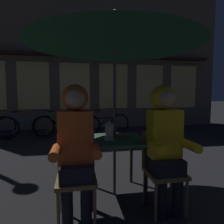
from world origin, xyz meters
TOP-DOWN VIEW (x-y plane):
  - ground_plane at (0.00, 0.00)m, footprint 60.00×60.00m
  - cafe_table at (0.00, 0.00)m, footprint 0.72×0.72m
  - patio_umbrella at (0.00, 0.00)m, footprint 2.10×2.10m
  - lantern at (-0.08, -0.05)m, footprint 0.11×0.11m
  - chair_left at (-0.48, -0.37)m, footprint 0.40×0.40m
  - chair_right at (0.48, -0.37)m, footprint 0.40×0.40m
  - person_left_hooded at (-0.48, -0.43)m, footprint 0.45×0.56m
  - person_right_hooded at (0.48, -0.43)m, footprint 0.45×0.56m
  - shopfront_building at (0.21, 5.40)m, footprint 10.00×0.93m
  - bicycle_second at (-1.94, 3.68)m, footprint 1.66×0.34m
  - bicycle_third at (-0.96, 3.68)m, footprint 1.68×0.08m
  - bicycle_fourth at (0.43, 3.76)m, footprint 1.65×0.44m
  - book at (0.13, 0.10)m, footprint 0.24×0.21m

SIDE VIEW (x-z plane):
  - ground_plane at x=0.00m, z-range 0.00..0.00m
  - bicycle_second at x=-1.94m, z-range -0.07..0.77m
  - bicycle_third at x=-0.96m, z-range -0.07..0.77m
  - bicycle_fourth at x=0.43m, z-range -0.07..0.77m
  - chair_left at x=-0.48m, z-range 0.05..0.92m
  - chair_right at x=0.48m, z-range 0.05..0.92m
  - cafe_table at x=0.00m, z-range 0.27..1.01m
  - book at x=0.13m, z-range 0.74..0.76m
  - person_left_hooded at x=-0.48m, z-range 0.15..1.55m
  - person_right_hooded at x=0.48m, z-range 0.15..1.55m
  - lantern at x=-0.08m, z-range 0.75..0.98m
  - patio_umbrella at x=0.00m, z-range 0.90..3.21m
  - shopfront_building at x=0.21m, z-range -0.01..6.19m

